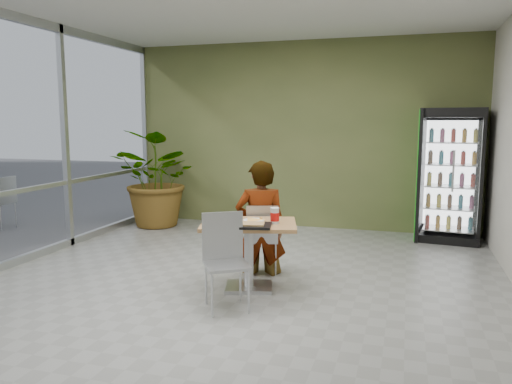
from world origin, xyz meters
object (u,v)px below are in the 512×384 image
soda_cup (275,216)px  cafeteria_tray (250,226)px  beverage_fridge (451,175)px  potted_plant (160,179)px  chair_near (225,252)px  seated_woman (261,229)px  chair_far (262,233)px  dining_table (249,242)px

soda_cup → cafeteria_tray: (-0.21, -0.23, -0.07)m
beverage_fridge → soda_cup: bearing=-116.6°
soda_cup → potted_plant: 3.88m
chair_near → seated_woman: bearing=56.4°
chair_near → potted_plant: potted_plant is taller
cafeteria_tray → seated_woman: bearing=98.4°
chair_near → soda_cup: size_ratio=5.43×
cafeteria_tray → potted_plant: bearing=131.4°
potted_plant → chair_near: bearing=-53.4°
seated_woman → soda_cup: bearing=101.7°
soda_cup → beverage_fridge: (1.99, 3.04, 0.19)m
chair_far → dining_table: bearing=73.9°
seated_woman → chair_far: bearing=109.8°
cafeteria_tray → beverage_fridge: 3.95m
seated_woman → beverage_fridge: bearing=-151.1°
chair_near → potted_plant: size_ratio=0.56×
chair_near → seated_woman: seated_woman is taller
cafeteria_tray → chair_near: bearing=-114.9°
beverage_fridge → chair_far: bearing=-126.0°
dining_table → chair_far: bearing=91.7°
seated_woman → dining_table: bearing=76.4°
seated_woman → potted_plant: (-2.46, 2.11, 0.31)m
chair_far → seated_woman: seated_woman is taller
chair_near → soda_cup: (0.37, 0.57, 0.28)m
potted_plant → seated_woman: bearing=-40.6°
dining_table → chair_far: chair_far is taller
chair_near → seated_woman: size_ratio=0.56×
seated_woman → cafeteria_tray: bearing=80.6°
dining_table → chair_near: (-0.08, -0.55, 0.01)m
chair_far → chair_near: 1.12m
chair_near → soda_cup: 0.73m
soda_cup → dining_table: bearing=-175.2°
potted_plant → soda_cup: bearing=-44.0°
soda_cup → beverage_fridge: 3.64m
seated_woman → potted_plant: 3.25m
dining_table → seated_woman: size_ratio=0.70×
cafeteria_tray → beverage_fridge: beverage_fridge is taller
cafeteria_tray → beverage_fridge: size_ratio=0.22×
potted_plant → chair_far: bearing=-40.8°
soda_cup → cafeteria_tray: 0.32m
beverage_fridge → potted_plant: (-4.78, -0.35, -0.17)m
cafeteria_tray → chair_far: bearing=96.8°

